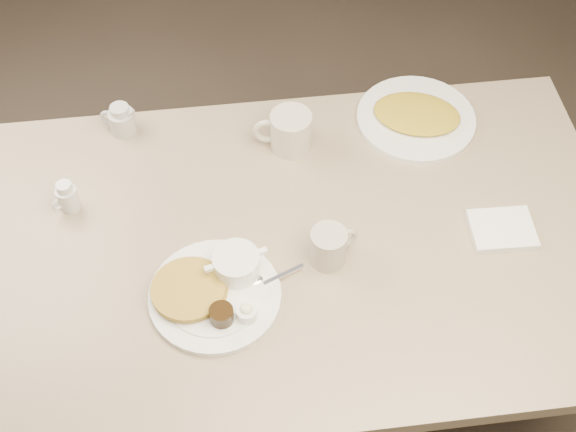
{
  "coord_description": "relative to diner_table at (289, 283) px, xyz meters",
  "views": [
    {
      "loc": [
        -0.12,
        -0.99,
        2.15
      ],
      "look_at": [
        0.0,
        0.02,
        0.82
      ],
      "focal_mm": 48.41,
      "sensor_mm": 36.0,
      "label": 1
    }
  ],
  "objects": [
    {
      "name": "diner_table",
      "position": [
        0.0,
        0.0,
        0.0
      ],
      "size": [
        1.5,
        0.9,
        0.75
      ],
      "color": "tan",
      "rests_on": "ground"
    },
    {
      "name": "napkin",
      "position": [
        0.48,
        -0.03,
        0.18
      ],
      "size": [
        0.14,
        0.12,
        0.02
      ],
      "color": "white",
      "rests_on": "diner_table"
    },
    {
      "name": "creamer_right",
      "position": [
        -0.37,
        0.39,
        0.21
      ],
      "size": [
        0.09,
        0.07,
        0.08
      ],
      "color": "#BABAB7",
      "rests_on": "diner_table"
    },
    {
      "name": "coffee_mug_near",
      "position": [
        0.08,
        -0.05,
        0.22
      ],
      "size": [
        0.12,
        0.1,
        0.09
      ],
      "color": "beige",
      "rests_on": "diner_table"
    },
    {
      "name": "creamer_left",
      "position": [
        -0.49,
        0.16,
        0.21
      ],
      "size": [
        0.07,
        0.06,
        0.08
      ],
      "color": "silver",
      "rests_on": "diner_table"
    },
    {
      "name": "room",
      "position": [
        0.0,
        0.0,
        0.82
      ],
      "size": [
        7.04,
        8.04,
        2.84
      ],
      "color": "#4C3F33",
      "rests_on": "ground"
    },
    {
      "name": "hash_plate",
      "position": [
        0.36,
        0.33,
        0.18
      ],
      "size": [
        0.38,
        0.38,
        0.04
      ],
      "color": "white",
      "rests_on": "diner_table"
    },
    {
      "name": "main_plate",
      "position": [
        -0.17,
        -0.11,
        0.19
      ],
      "size": [
        0.37,
        0.34,
        0.07
      ],
      "color": "white",
      "rests_on": "diner_table"
    },
    {
      "name": "coffee_mug_far",
      "position": [
        0.04,
        0.29,
        0.22
      ],
      "size": [
        0.15,
        0.11,
        0.1
      ],
      "color": "beige",
      "rests_on": "diner_table"
    }
  ]
}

